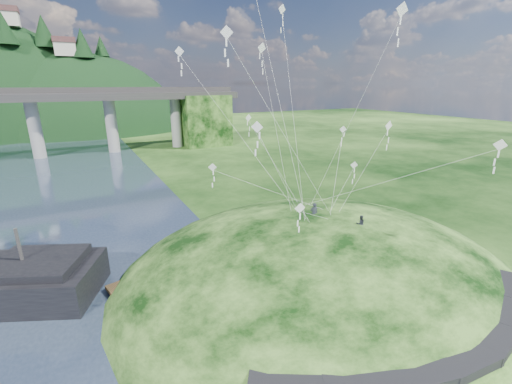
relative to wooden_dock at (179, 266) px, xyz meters
name	(u,v)px	position (x,y,z in m)	size (l,w,h in m)	color
ground	(246,315)	(2.51, -8.38, -0.38)	(320.00, 320.00, 0.00)	black
grass_hill	(317,289)	(10.51, -6.38, -1.88)	(36.00, 32.00, 13.00)	black
footpath	(444,344)	(9.97, -18.12, 1.70)	(22.29, 5.84, 0.83)	black
wooden_dock	(179,266)	(0.00, 0.00, 0.00)	(12.19, 4.72, 0.86)	#3B2A18
kite_flyers	(336,209)	(12.12, -6.24, 5.40)	(2.88, 4.27, 1.99)	#252831
kite_swarm	(310,99)	(10.20, -4.44, 14.33)	(18.31, 16.78, 19.24)	silver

